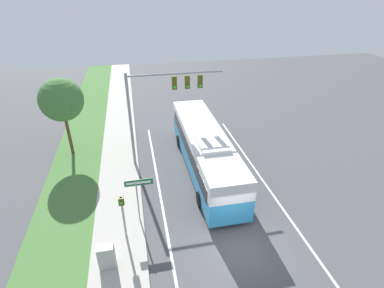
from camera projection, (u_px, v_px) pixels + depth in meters
name	position (u px, v px, depth m)	size (l,w,h in m)	color
ground_plane	(240.00, 249.00, 15.60)	(80.00, 80.00, 0.00)	#4C4C4F
sidewalk	(119.00, 268.00, 14.47)	(2.80, 80.00, 0.12)	#ADA89E
grass_verge	(49.00, 280.00, 13.90)	(3.60, 80.00, 0.10)	#477538
lane_divider_near	(172.00, 260.00, 14.96)	(0.14, 30.00, 0.01)	silver
lane_divider_far	(303.00, 238.00, 16.24)	(0.14, 30.00, 0.01)	silver
bus	(205.00, 148.00, 21.20)	(2.74, 12.42, 3.32)	#3393D1
signal_gantry	(161.00, 98.00, 20.61)	(6.62, 0.41, 7.02)	#939399
pedestrian_signal	(123.00, 211.00, 15.39)	(0.28, 0.34, 2.73)	#939399
street_sign	(138.00, 192.00, 16.41)	(1.54, 0.08, 2.94)	#939399
utility_cabinet	(106.00, 257.00, 14.20)	(0.78, 0.50, 1.29)	#A8A8A3
roadside_tree	(61.00, 100.00, 21.83)	(3.19, 3.19, 6.10)	brown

